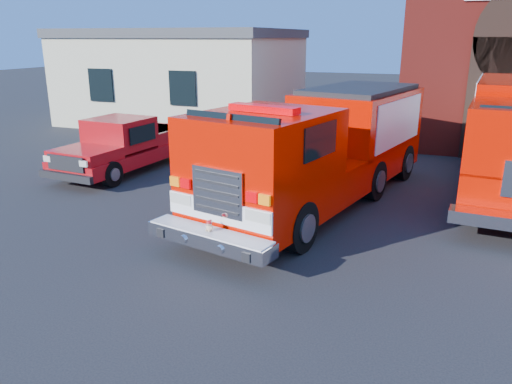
% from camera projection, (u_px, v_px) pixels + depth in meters
% --- Properties ---
extents(ground, '(100.00, 100.00, 0.00)m').
position_uv_depth(ground, '(276.00, 235.00, 10.54)').
color(ground, black).
rests_on(ground, ground).
extents(side_building, '(10.20, 8.20, 4.35)m').
position_uv_depth(side_building, '(186.00, 75.00, 24.51)').
color(side_building, beige).
rests_on(side_building, ground).
extents(fire_engine, '(4.42, 9.18, 2.73)m').
position_uv_depth(fire_engine, '(323.00, 147.00, 12.22)').
color(fire_engine, black).
rests_on(fire_engine, ground).
extents(pickup_truck, '(2.28, 5.24, 1.67)m').
position_uv_depth(pickup_truck, '(126.00, 145.00, 15.45)').
color(pickup_truck, black).
rests_on(pickup_truck, ground).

